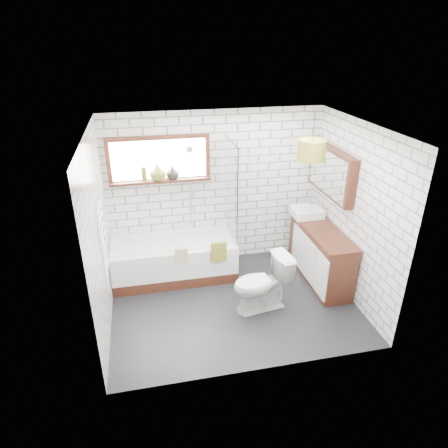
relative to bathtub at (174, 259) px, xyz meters
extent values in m
cube|color=black|center=(0.75, -0.88, -0.31)|extent=(3.40, 2.60, 0.01)
cube|color=white|center=(0.75, -0.88, 2.20)|extent=(3.40, 2.60, 0.01)
cube|color=white|center=(0.75, 0.42, 0.95)|extent=(3.40, 0.01, 2.50)
cube|color=white|center=(0.75, -2.19, 0.95)|extent=(3.40, 0.01, 2.50)
cube|color=white|center=(-0.96, -0.88, 0.95)|extent=(0.01, 2.60, 2.50)
cube|color=white|center=(2.45, -0.88, 0.95)|extent=(0.01, 2.60, 2.50)
cube|color=black|center=(-0.10, 0.38, 1.50)|extent=(1.52, 0.16, 0.68)
cube|color=white|center=(-0.91, -0.88, 0.90)|extent=(0.06, 0.52, 1.00)
cube|color=black|center=(2.37, -0.28, 1.35)|extent=(0.16, 1.20, 0.70)
cylinder|color=silver|center=(0.35, 0.38, 1.05)|extent=(0.02, 0.02, 1.30)
cube|color=white|center=(0.00, 0.00, 0.00)|extent=(1.88, 0.83, 0.61)
cube|color=white|center=(0.92, 0.00, 1.05)|extent=(0.02, 0.72, 1.50)
cube|color=olive|center=(0.63, -0.42, 0.28)|extent=(0.23, 0.06, 0.32)
cube|color=#C1B286|center=(0.08, -0.42, 0.28)|extent=(0.18, 0.05, 0.24)
cube|color=black|center=(2.21, -0.53, 0.12)|extent=(0.48, 1.50, 0.86)
cube|color=white|center=(2.15, -0.03, 0.62)|extent=(0.46, 0.40, 0.13)
cylinder|color=silver|center=(2.31, -0.03, 0.69)|extent=(0.04, 0.04, 0.17)
imported|color=white|center=(1.10, -1.09, 0.10)|extent=(0.57, 0.85, 0.81)
imported|color=olive|center=(-0.14, 0.35, 1.30)|extent=(0.26, 0.26, 0.25)
imported|color=black|center=(0.08, 0.35, 1.27)|extent=(0.20, 0.20, 0.20)
cylinder|color=olive|center=(-0.34, 0.35, 1.28)|extent=(0.07, 0.07, 0.22)
cylinder|color=olive|center=(1.86, -0.61, 1.80)|extent=(0.37, 0.37, 0.27)
camera|label=1|loc=(-0.36, -5.44, 3.20)|focal=32.00mm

